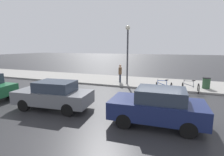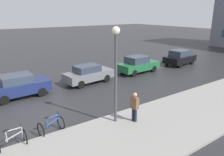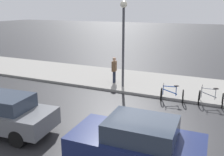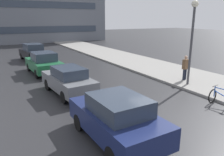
{
  "view_description": "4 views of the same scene",
  "coord_description": "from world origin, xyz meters",
  "px_view_note": "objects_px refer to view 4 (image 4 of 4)",
  "views": [
    {
      "loc": [
        -10.02,
        -0.84,
        3.36
      ],
      "look_at": [
        1.97,
        3.52,
        1.06
      ],
      "focal_mm": 28.0,
      "sensor_mm": 36.0,
      "label": 1
    },
    {
      "loc": [
        12.91,
        -3.17,
        5.76
      ],
      "look_at": [
        0.96,
        5.22,
        1.3
      ],
      "focal_mm": 35.0,
      "sensor_mm": 36.0,
      "label": 2
    },
    {
      "loc": [
        -8.92,
        -2.25,
        4.74
      ],
      "look_at": [
        1.45,
        2.39,
        1.51
      ],
      "focal_mm": 40.0,
      "sensor_mm": 36.0,
      "label": 3
    },
    {
      "loc": [
        -6.03,
        -6.11,
        4.08
      ],
      "look_at": [
        -0.6,
        3.68,
        1.03
      ],
      "focal_mm": 35.0,
      "sensor_mm": 36.0,
      "label": 4
    }
  ],
  "objects_px": {
    "bicycle_second": "(223,98)",
    "streetlamp": "(192,31)",
    "car_navy": "(117,118)",
    "pedestrian": "(185,67)",
    "car_green": "(44,63)",
    "car_grey": "(68,80)",
    "car_black": "(33,52)"
  },
  "relations": [
    {
      "from": "car_green",
      "to": "car_black",
      "type": "bearing_deg",
      "value": 87.49
    },
    {
      "from": "bicycle_second",
      "to": "car_navy",
      "type": "xyz_separation_m",
      "value": [
        -5.95,
        -0.1,
        0.42
      ]
    },
    {
      "from": "bicycle_second",
      "to": "car_green",
      "type": "bearing_deg",
      "value": 118.77
    },
    {
      "from": "bicycle_second",
      "to": "pedestrian",
      "type": "height_order",
      "value": "pedestrian"
    },
    {
      "from": "car_black",
      "to": "car_grey",
      "type": "bearing_deg",
      "value": -90.63
    },
    {
      "from": "car_black",
      "to": "car_green",
      "type": "bearing_deg",
      "value": -92.51
    },
    {
      "from": "pedestrian",
      "to": "streetlamp",
      "type": "distance_m",
      "value": 2.58
    },
    {
      "from": "bicycle_second",
      "to": "streetlamp",
      "type": "height_order",
      "value": "streetlamp"
    },
    {
      "from": "bicycle_second",
      "to": "car_black",
      "type": "relative_size",
      "value": 0.3
    },
    {
      "from": "bicycle_second",
      "to": "streetlamp",
      "type": "distance_m",
      "value": 4.45
    },
    {
      "from": "car_navy",
      "to": "streetlamp",
      "type": "distance_m",
      "value": 8.13
    },
    {
      "from": "car_navy",
      "to": "streetlamp",
      "type": "xyz_separation_m",
      "value": [
        7.01,
        3.24,
        2.55
      ]
    },
    {
      "from": "bicycle_second",
      "to": "pedestrian",
      "type": "distance_m",
      "value": 4.32
    },
    {
      "from": "pedestrian",
      "to": "bicycle_second",
      "type": "bearing_deg",
      "value": -112.35
    },
    {
      "from": "car_navy",
      "to": "pedestrian",
      "type": "relative_size",
      "value": 2.29
    },
    {
      "from": "car_grey",
      "to": "pedestrian",
      "type": "height_order",
      "value": "pedestrian"
    },
    {
      "from": "car_grey",
      "to": "pedestrian",
      "type": "xyz_separation_m",
      "value": [
        7.51,
        -1.42,
        0.21
      ]
    },
    {
      "from": "car_grey",
      "to": "car_green",
      "type": "bearing_deg",
      "value": 91.39
    },
    {
      "from": "car_green",
      "to": "car_black",
      "type": "xyz_separation_m",
      "value": [
        0.26,
        6.01,
        0.03
      ]
    },
    {
      "from": "car_navy",
      "to": "pedestrian",
      "type": "height_order",
      "value": "pedestrian"
    },
    {
      "from": "car_black",
      "to": "pedestrian",
      "type": "relative_size",
      "value": 2.33
    },
    {
      "from": "streetlamp",
      "to": "car_green",
      "type": "bearing_deg",
      "value": 132.14
    },
    {
      "from": "pedestrian",
      "to": "streetlamp",
      "type": "height_order",
      "value": "streetlamp"
    },
    {
      "from": "bicycle_second",
      "to": "car_green",
      "type": "relative_size",
      "value": 0.28
    },
    {
      "from": "bicycle_second",
      "to": "car_black",
      "type": "xyz_separation_m",
      "value": [
        -5.75,
        16.96,
        0.44
      ]
    },
    {
      "from": "car_grey",
      "to": "pedestrian",
      "type": "distance_m",
      "value": 7.64
    },
    {
      "from": "car_grey",
      "to": "streetlamp",
      "type": "relative_size",
      "value": 0.84
    },
    {
      "from": "pedestrian",
      "to": "car_green",
      "type": "bearing_deg",
      "value": 137.54
    },
    {
      "from": "bicycle_second",
      "to": "car_navy",
      "type": "relative_size",
      "value": 0.31
    },
    {
      "from": "car_navy",
      "to": "car_black",
      "type": "bearing_deg",
      "value": 89.32
    },
    {
      "from": "car_black",
      "to": "bicycle_second",
      "type": "bearing_deg",
      "value": -71.27
    },
    {
      "from": "car_black",
      "to": "pedestrian",
      "type": "bearing_deg",
      "value": -60.43
    }
  ]
}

